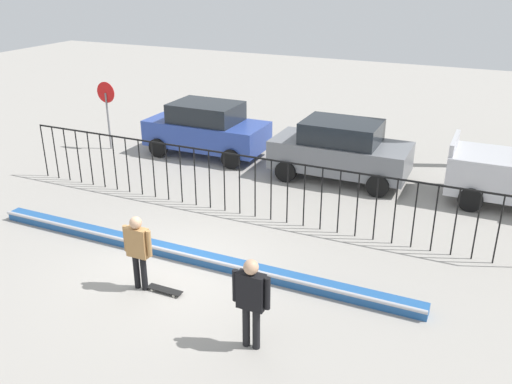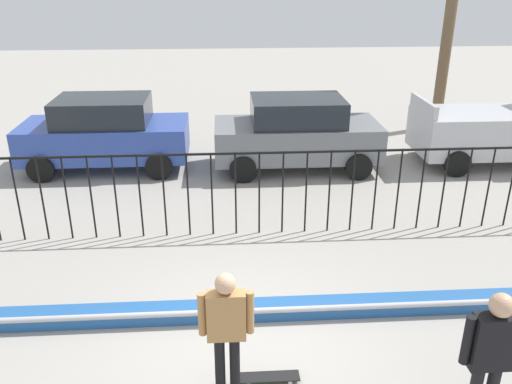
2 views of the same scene
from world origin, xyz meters
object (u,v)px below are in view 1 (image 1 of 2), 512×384
camera_operator (251,296)px  parked_car_gray (340,150)px  skateboard (165,290)px  stop_sign (107,106)px  skateboarder (138,246)px  parked_car_blue (207,129)px

camera_operator → parked_car_gray: 8.82m
skateboard → stop_sign: stop_sign is taller
skateboarder → parked_car_gray: (1.96, 8.01, -0.04)m
skateboarder → parked_car_blue: (-3.08, 8.35, -0.04)m
skateboard → camera_operator: (2.41, -0.83, 1.01)m
parked_car_gray → camera_operator: bearing=-82.7°
skateboard → parked_car_gray: bearing=94.3°
camera_operator → parked_car_blue: size_ratio=0.42×
parked_car_blue → stop_sign: bearing=-165.7°
skateboarder → stop_sign: bearing=134.8°
stop_sign → parked_car_gray: bearing=3.7°
skateboarder → stop_sign: size_ratio=0.67×
parked_car_blue → skateboarder: bearing=-69.4°
camera_operator → stop_sign: bearing=11.0°
camera_operator → parked_car_blue: (-6.03, 9.11, -0.10)m
camera_operator → parked_car_gray: parked_car_gray is taller
parked_car_gray → skateboarder: bearing=-102.9°
stop_sign → skateboard: bearing=-45.6°
parked_car_blue → parked_car_gray: size_ratio=1.00×
camera_operator → stop_sign: 12.67m
camera_operator → parked_car_blue: bearing=-5.1°
camera_operator → stop_sign: stop_sign is taller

